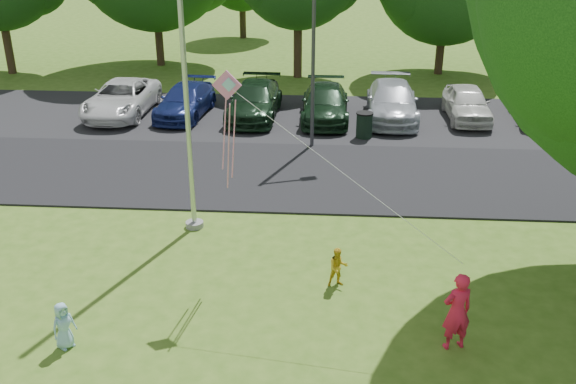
# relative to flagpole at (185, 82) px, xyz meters

# --- Properties ---
(ground) EXTENTS (120.00, 120.00, 0.00)m
(ground) POSITION_rel_flagpole_xyz_m (3.50, -5.00, -4.17)
(ground) COLOR #426A1C
(ground) RESTS_ON ground
(park_road) EXTENTS (60.00, 6.00, 0.06)m
(park_road) POSITION_rel_flagpole_xyz_m (3.50, 4.00, -4.14)
(park_road) COLOR black
(park_road) RESTS_ON ground
(parking_strip) EXTENTS (42.00, 7.00, 0.06)m
(parking_strip) POSITION_rel_flagpole_xyz_m (3.50, 10.50, -4.14)
(parking_strip) COLOR black
(parking_strip) RESTS_ON ground
(flagpole) EXTENTS (0.50, 0.50, 10.00)m
(flagpole) POSITION_rel_flagpole_xyz_m (0.00, 0.00, 0.00)
(flagpole) COLOR #B7BABF
(flagpole) RESTS_ON ground
(street_lamp) EXTENTS (1.83, 0.79, 6.73)m
(street_lamp) POSITION_rel_flagpole_xyz_m (3.32, 6.99, -0.12)
(street_lamp) COLOR #3F3F44
(street_lamp) RESTS_ON ground
(trash_can) EXTENTS (0.67, 0.67, 1.06)m
(trash_can) POSITION_rel_flagpole_xyz_m (5.06, 7.98, -3.63)
(trash_can) COLOR black
(trash_can) RESTS_ON ground
(parked_cars) EXTENTS (20.15, 5.43, 1.49)m
(parked_cars) POSITION_rel_flagpole_xyz_m (3.03, 10.47, -3.40)
(parked_cars) COLOR silver
(parked_cars) RESTS_ON ground
(woman) EXTENTS (0.73, 0.59, 1.72)m
(woman) POSITION_rel_flagpole_xyz_m (6.37, -4.99, -3.31)
(woman) COLOR #E61E40
(woman) RESTS_ON ground
(child_yellow) EXTENTS (0.55, 0.48, 0.98)m
(child_yellow) POSITION_rel_flagpole_xyz_m (4.02, -2.79, -3.68)
(child_yellow) COLOR gold
(child_yellow) RESTS_ON ground
(child_blue) EXTENTS (0.56, 0.60, 1.03)m
(child_blue) POSITION_rel_flagpole_xyz_m (-1.52, -5.53, -3.65)
(child_blue) COLOR #93C9E1
(child_blue) RESTS_ON ground
(kite) EXTENTS (5.21, 2.75, 3.13)m
(kite) POSITION_rel_flagpole_xyz_m (1.59, -2.57, 0.12)
(kite) COLOR pink
(kite) RESTS_ON ground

